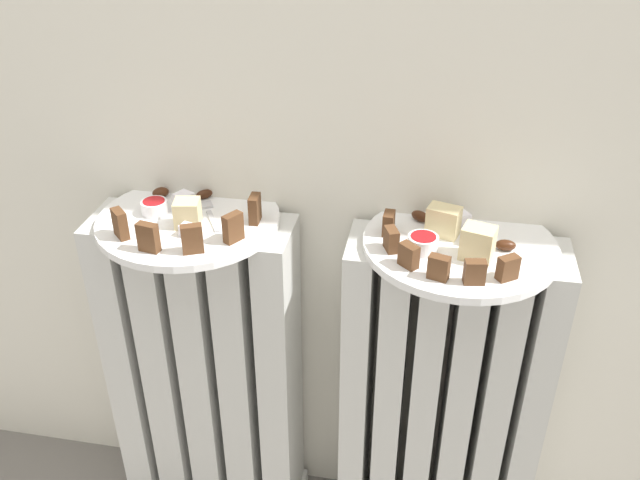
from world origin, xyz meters
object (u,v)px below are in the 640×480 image
at_px(radiator_left, 207,377).
at_px(plate_right, 460,245).
at_px(plate_left, 189,220).
at_px(jam_bowl_right, 423,243).
at_px(radiator_right, 439,407).
at_px(fork, 210,214).
at_px(jam_bowl_left, 154,206).

height_order(radiator_left, plate_right, plate_right).
bearing_deg(plate_left, jam_bowl_right, -5.57).
bearing_deg(plate_right, radiator_right, -63.43).
bearing_deg(plate_right, jam_bowl_right, -146.33).
bearing_deg(fork, jam_bowl_right, -8.25).
bearing_deg(jam_bowl_left, jam_bowl_right, -5.13).
bearing_deg(jam_bowl_left, radiator_left, -2.18).
height_order(plate_left, fork, fork).
bearing_deg(radiator_right, radiator_left, 180.00).
height_order(plate_right, fork, fork).
distance_m(plate_left, fork, 0.03).
relative_size(plate_left, jam_bowl_right, 6.46).
distance_m(jam_bowl_right, fork, 0.34).
relative_size(plate_right, jam_bowl_left, 6.89).
xyz_separation_m(radiator_left, jam_bowl_left, (-0.06, 0.00, 0.35)).
bearing_deg(radiator_left, fork, 22.89).
bearing_deg(radiator_right, jam_bowl_right, -146.33).
relative_size(plate_left, fork, 3.02).
height_order(plate_left, jam_bowl_left, jam_bowl_left).
height_order(plate_left, plate_right, same).
xyz_separation_m(radiator_right, fork, (-0.39, 0.01, 0.34)).
bearing_deg(fork, radiator_left, -157.11).
xyz_separation_m(radiator_left, fork, (0.03, 0.01, 0.34)).
xyz_separation_m(plate_right, fork, (-0.39, 0.01, 0.01)).
bearing_deg(radiator_right, jam_bowl_left, 179.74).
relative_size(radiator_left, fork, 6.69).
bearing_deg(fork, plate_left, -157.11).
relative_size(plate_left, jam_bowl_left, 6.89).
relative_size(radiator_left, radiator_right, 1.00).
bearing_deg(jam_bowl_right, jam_bowl_left, 174.87).
relative_size(radiator_right, fork, 6.69).
distance_m(radiator_left, radiator_right, 0.42).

